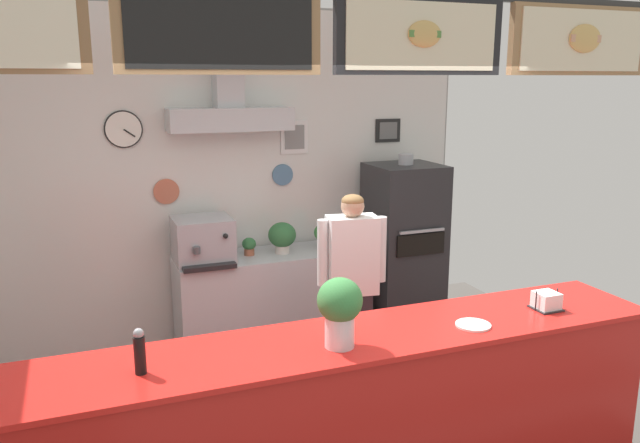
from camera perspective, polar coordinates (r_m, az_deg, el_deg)
back_wall_assembly at (r=5.73m, az=-8.44°, el=4.67°), size 4.67×2.69×3.06m
service_counter at (r=3.71m, az=1.69°, el=-18.07°), size 3.86×0.65×1.06m
back_prep_counter at (r=5.87m, az=-4.50°, el=-7.12°), size 1.70×0.59×0.88m
pizza_oven at (r=6.12m, az=7.53°, el=-2.51°), size 0.65×0.67×1.75m
shop_worker at (r=4.80m, az=2.88°, el=-6.26°), size 0.53×0.27×1.60m
espresso_machine at (r=5.52m, az=-10.55°, el=-1.67°), size 0.49×0.54×0.38m
potted_basil at (r=5.83m, az=0.36°, el=-1.21°), size 0.19×0.19×0.24m
potted_thyme at (r=5.68m, az=-6.43°, el=-2.18°), size 0.12×0.12×0.16m
potted_oregano at (r=5.69m, az=-3.45°, el=-1.32°), size 0.25×0.25×0.29m
basil_vase at (r=3.29m, az=1.80°, el=-7.97°), size 0.24×0.24×0.37m
napkin_holder at (r=4.09m, az=19.77°, el=-6.82°), size 0.16×0.16×0.12m
condiment_plate at (r=3.73m, az=13.68°, el=-9.07°), size 0.20×0.20×0.01m
pepper_grinder at (r=3.16m, az=-15.99°, el=-11.23°), size 0.06×0.06×0.23m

